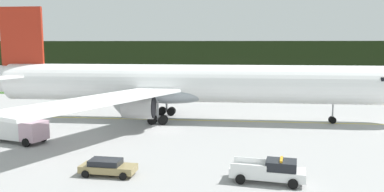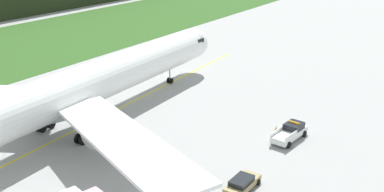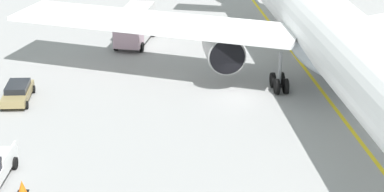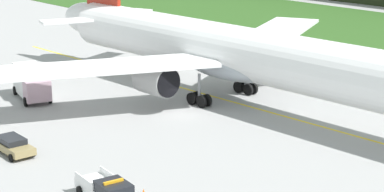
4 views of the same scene
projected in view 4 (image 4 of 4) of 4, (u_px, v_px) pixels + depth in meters
ground at (182, 114)px, 63.64m from camera, size 320.00×320.00×0.00m
taxiway_centerline_main at (249, 106)px, 66.22m from camera, size 81.21×3.42×0.01m
airliner at (244, 55)px, 65.48m from camera, size 60.31×49.03×15.57m
ops_pickup_truck at (108, 192)px, 44.08m from camera, size 5.83×2.75×1.94m
catering_truck at (31, 82)px, 68.43m from camera, size 6.73×3.98×3.44m
staff_car at (13, 145)px, 53.39m from camera, size 4.50×2.08×1.30m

